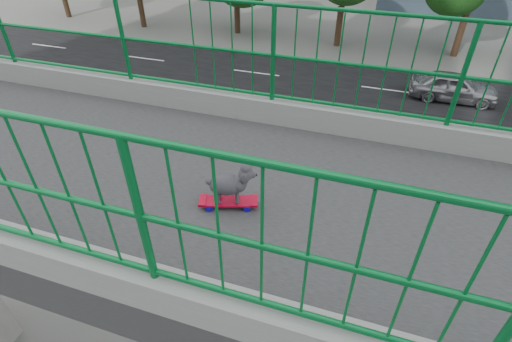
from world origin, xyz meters
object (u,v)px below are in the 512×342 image
object	(u,v)px
car_0	(46,168)
car_1	(368,178)
car_6	(209,149)
car_7	(402,140)
car_4	(454,87)
poodle	(230,183)
skateboard	(228,202)

from	to	relation	value
car_0	car_1	world-z (taller)	car_1
car_0	car_6	size ratio (longest dim) A/B	0.84
car_6	car_7	size ratio (longest dim) A/B	1.02
car_0	car_4	bearing A→B (deg)	129.51
car_0	car_6	world-z (taller)	car_0
car_1	car_4	distance (m)	10.27
poodle	car_0	size ratio (longest dim) A/B	0.11
skateboard	car_4	distance (m)	20.76
skateboard	car_1	world-z (taller)	skateboard
skateboard	car_1	distance (m)	11.52
poodle	car_6	xyz separation A→B (m)	(-9.48, -4.95, -6.61)
car_0	car_6	xyz separation A→B (m)	(-3.20, 5.41, -0.02)
skateboard	car_1	size ratio (longest dim) A/B	0.13
car_0	car_1	bearing A→B (deg)	105.09
skateboard	car_7	size ratio (longest dim) A/B	0.12
poodle	skateboard	bearing A→B (deg)	-90.00
poodle	car_7	size ratio (longest dim) A/B	0.09
skateboard	poodle	world-z (taller)	poodle
skateboard	car_4	bearing A→B (deg)	147.28
car_7	car_6	bearing A→B (deg)	112.87
car_6	car_7	distance (m)	8.24
car_1	car_7	xyz separation A→B (m)	(-3.20, 1.13, -0.02)
poodle	car_1	distance (m)	11.64
poodle	car_0	world-z (taller)	poodle
car_4	car_7	bearing A→B (deg)	158.52
poodle	car_0	bearing A→B (deg)	-138.76
car_0	car_4	distance (m)	20.12
poodle	car_1	world-z (taller)	poodle
car_1	car_6	distance (m)	6.46
car_0	car_4	xyz separation A→B (m)	(-12.80, 15.52, 0.07)
car_4	car_1	bearing A→B (deg)	159.18
car_6	car_4	bearing A→B (deg)	133.53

